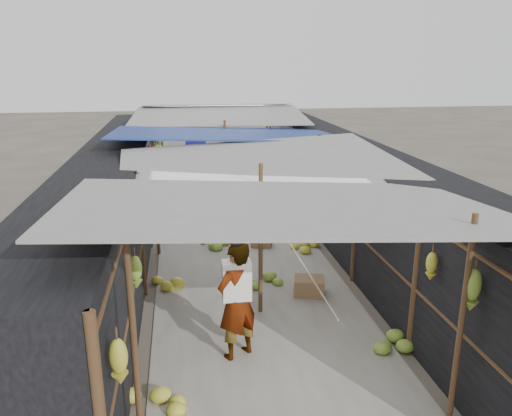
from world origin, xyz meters
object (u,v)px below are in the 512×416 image
black_basin (288,211)px  vendor_seated (274,205)px  vendor_elderly (237,301)px  crate_near (309,287)px  shopper_blue (217,208)px

black_basin → vendor_seated: vendor_seated is taller
vendor_seated → vendor_elderly: bearing=-42.6°
crate_near → shopper_blue: bearing=129.8°
black_basin → vendor_seated: 0.98m
black_basin → shopper_blue: shopper_blue is taller
shopper_blue → vendor_seated: shopper_blue is taller
vendor_seated → black_basin: bearing=116.2°
black_basin → vendor_seated: (-0.53, -0.71, 0.42)m
crate_near → vendor_elderly: bearing=-116.6°
crate_near → vendor_seated: size_ratio=0.54×
vendor_elderly → crate_near: bearing=-162.6°
crate_near → vendor_seated: 4.31m
crate_near → shopper_blue: (-1.43, 2.99, 0.71)m
crate_near → vendor_elderly: 2.46m
shopper_blue → vendor_elderly: bearing=-96.0°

